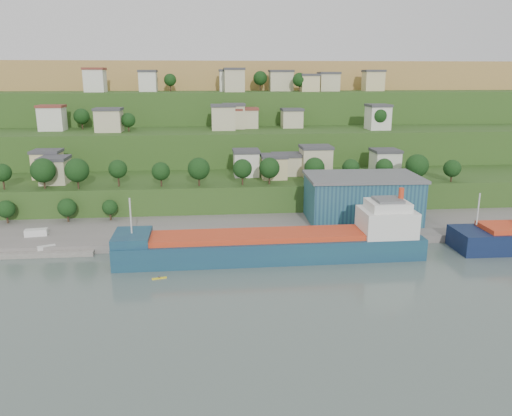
{
  "coord_description": "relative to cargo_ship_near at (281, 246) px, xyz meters",
  "views": [
    {
      "loc": [
        -6.97,
        -101.11,
        41.33
      ],
      "look_at": [
        3.89,
        15.0,
        10.43
      ],
      "focal_mm": 35.0,
      "sensor_mm": 36.0,
      "label": 1
    }
  ],
  "objects": [
    {
      "name": "dinghy",
      "position": [
        -55.47,
        8.04,
        -1.31
      ],
      "size": [
        4.37,
        3.03,
        0.82
      ],
      "primitive_type": "cube",
      "rotation": [
        0.0,
        0.0,
        0.41
      ],
      "color": "silver",
      "rests_on": "pebble_beach"
    },
    {
      "name": "ground",
      "position": [
        -9.01,
        -8.0,
        -2.92
      ],
      "size": [
        500.0,
        500.0,
        0.0
      ],
      "primitive_type": "plane",
      "color": "#4B5B55",
      "rests_on": "ground"
    },
    {
      "name": "warehouse",
      "position": [
        26.13,
        23.0,
        5.51
      ],
      "size": [
        31.54,
        19.89,
        12.8
      ],
      "rotation": [
        0.0,
        0.0,
        -0.03
      ],
      "color": "navy",
      "rests_on": "quay"
    },
    {
      "name": "kayak_orange",
      "position": [
        -29.35,
        -4.95,
        -2.67
      ],
      "size": [
        3.47,
        0.88,
        0.86
      ],
      "rotation": [
        0.0,
        0.0,
        0.08
      ],
      "color": "orange",
      "rests_on": "ground"
    },
    {
      "name": "pebble_beach",
      "position": [
        -64.01,
        14.0,
        -2.92
      ],
      "size": [
        40.0,
        18.0,
        2.4
      ],
      "primitive_type": "cube",
      "color": "slate",
      "rests_on": "ground"
    },
    {
      "name": "quay",
      "position": [
        10.99,
        20.0,
        -2.92
      ],
      "size": [
        220.0,
        26.0,
        4.0
      ],
      "primitive_type": "cube",
      "color": "slate",
      "rests_on": "ground"
    },
    {
      "name": "hillside",
      "position": [
        -9.0,
        160.72,
        -2.84
      ],
      "size": [
        360.0,
        210.33,
        96.0
      ],
      "color": "#284719",
      "rests_on": "ground"
    },
    {
      "name": "cargo_ship_near",
      "position": [
        0.0,
        0.0,
        0.0
      ],
      "size": [
        71.32,
        12.0,
        18.31
      ],
      "rotation": [
        0.0,
        0.0,
        0.01
      ],
      "color": "navy",
      "rests_on": "ground"
    },
    {
      "name": "kayak_yellow",
      "position": [
        -27.18,
        -9.9,
        -2.69
      ],
      "size": [
        3.14,
        1.27,
        0.77
      ],
      "rotation": [
        0.0,
        0.0,
        0.24
      ],
      "color": "yellow",
      "rests_on": "ground"
    },
    {
      "name": "caravan",
      "position": [
        -60.42,
        16.43,
        -0.47
      ],
      "size": [
        5.65,
        2.99,
        2.52
      ],
      "primitive_type": "cube",
      "rotation": [
        0.0,
        0.0,
        0.14
      ],
      "color": "silver",
      "rests_on": "pebble_beach"
    }
  ]
}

